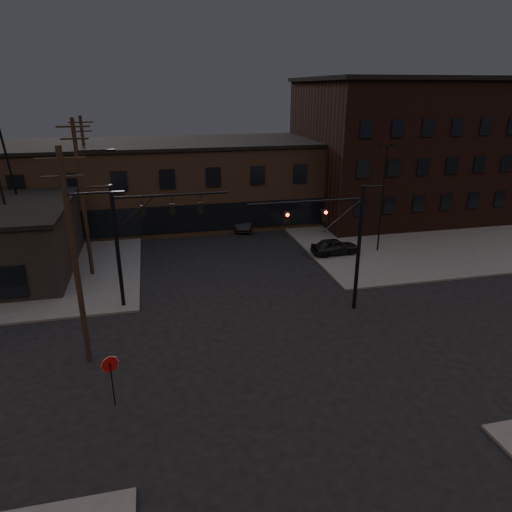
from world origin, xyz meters
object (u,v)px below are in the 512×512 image
at_px(traffic_signal_far, 137,232).
at_px(stop_sign, 111,369).
at_px(traffic_signal_near, 342,236).
at_px(parked_car_lot_a, 335,246).
at_px(parked_car_lot_b, 397,224).
at_px(car_crossing, 245,222).

height_order(traffic_signal_far, stop_sign, traffic_signal_far).
bearing_deg(traffic_signal_near, parked_car_lot_a, 68.90).
bearing_deg(parked_car_lot_b, car_crossing, 70.75).
xyz_separation_m(traffic_signal_near, car_crossing, (-2.09, 18.82, -4.18)).
relative_size(parked_car_lot_a, parked_car_lot_b, 0.99).
height_order(traffic_signal_far, car_crossing, traffic_signal_far).
height_order(stop_sign, parked_car_lot_a, stop_sign).
bearing_deg(car_crossing, parked_car_lot_a, -40.90).
relative_size(traffic_signal_near, stop_sign, 3.23).
distance_m(stop_sign, car_crossing, 27.72).
distance_m(traffic_signal_far, car_crossing, 18.77).
bearing_deg(parked_car_lot_b, parked_car_lot_a, 117.70).
xyz_separation_m(traffic_signal_near, parked_car_lot_b, (12.38, 14.71, -4.20)).
relative_size(stop_sign, parked_car_lot_a, 0.62).
bearing_deg(car_crossing, traffic_signal_far, -105.44).
relative_size(traffic_signal_near, traffic_signal_far, 1.00).
bearing_deg(traffic_signal_far, parked_car_lot_b, 24.62).
xyz_separation_m(parked_car_lot_a, car_crossing, (-5.74, 9.38, -0.08)).
xyz_separation_m(stop_sign, car_crossing, (11.26, 25.30, -1.10)).
relative_size(traffic_signal_near, parked_car_lot_b, 1.99).
distance_m(traffic_signal_near, parked_car_lot_b, 19.67).
bearing_deg(car_crossing, parked_car_lot_b, 1.78).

